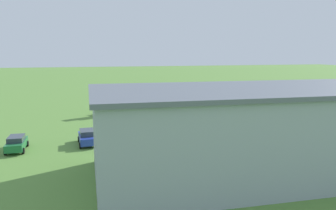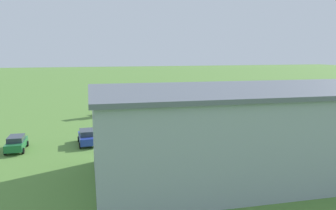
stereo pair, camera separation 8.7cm
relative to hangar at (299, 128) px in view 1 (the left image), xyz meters
The scene contains 8 objects.
ground_plane 31.47m from the hangar, 82.19° to the right, with size 400.00×400.00×0.00m, color #568438.
hangar is the anchor object (origin of this frame).
biplane 33.51m from the hangar, 72.83° to the right, with size 9.36×7.94×3.80m.
car_blue 22.85m from the hangar, 36.87° to the right, with size 2.10×4.42×1.70m.
car_green 28.92m from the hangar, 27.14° to the right, with size 2.06×4.33×1.61m.
person_by_parked_cars 21.84m from the hangar, 54.20° to the right, with size 0.54×0.54×1.73m.
person_beside_truck 20.52m from the hangar, 71.87° to the right, with size 0.54×0.54×1.68m.
person_at_fence_line 21.76m from the hangar, 117.64° to the right, with size 0.54×0.54×1.56m.
Camera 1 is at (15.27, 56.17, 10.51)m, focal length 35.93 mm.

